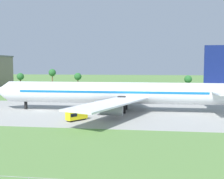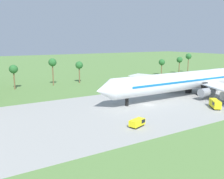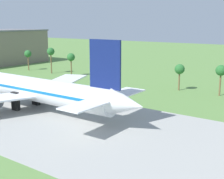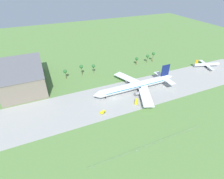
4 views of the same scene
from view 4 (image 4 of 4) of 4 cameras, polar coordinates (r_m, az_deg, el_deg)
ground_plane at (r=150.98m, az=0.55°, el=-2.91°), size 600.00×600.00×0.00m
taxiway_strip at (r=150.97m, az=0.55°, el=-2.91°), size 320.00×44.00×0.02m
jet_airliner at (r=159.11m, az=8.00°, el=1.35°), size 81.51×62.84×20.36m
regional_aircraft at (r=229.07m, az=28.45°, el=7.20°), size 28.66×26.09×9.56m
baggage_tug at (r=135.52m, az=-3.00°, el=-7.40°), size 4.53×3.18×1.82m
fuel_truck at (r=146.28m, az=7.94°, el=-3.99°), size 5.18×5.91×2.54m
perimeter_fence at (r=115.66m, az=12.18°, el=-17.30°), size 80.10×0.10×2.10m
no_stopping_sign at (r=112.11m, az=8.03°, el=-19.24°), size 0.44×0.08×1.68m
terminal_building at (r=183.17m, az=-27.02°, el=3.84°), size 36.72×61.20×19.87m
palm_tree_row at (r=194.76m, az=1.11°, el=9.02°), size 108.64×3.60×12.37m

